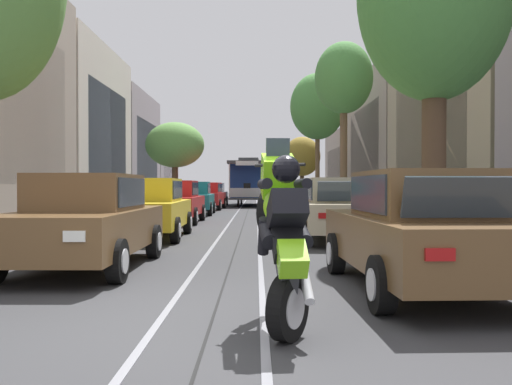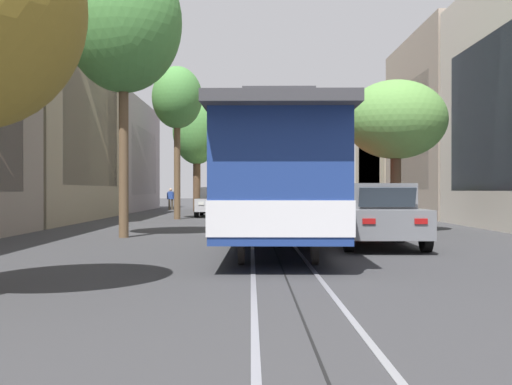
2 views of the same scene
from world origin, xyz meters
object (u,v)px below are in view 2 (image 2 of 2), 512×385
(street_tree_kerb_left_near, at_px, (317,142))
(street_tree_kerb_left_second, at_px, (396,120))
(parked_car_yellow_second_left, at_px, (298,200))
(parked_car_brown_near_right, at_px, (223,199))
(parked_car_brown_near_left, at_px, (292,199))
(parked_car_teal_fourth_left, at_px, (323,204))
(parked_car_red_fifth_left, at_px, (338,208))
(motorcycle_with_rider, at_px, (249,196))
(parked_car_red_mid_left, at_px, (310,202))
(parked_car_grey_sixth_left, at_px, (377,215))
(cable_car_trolley, at_px, (276,179))
(street_tree_kerb_right_second, at_px, (177,99))
(parked_car_silver_mid_right, at_px, (216,202))
(street_tree_kerb_right_mid, at_px, (124,23))
(street_tree_kerb_right_near, at_px, (197,131))
(pedestrian_on_left_pavement, at_px, (171,198))
(parked_car_beige_second_right, at_px, (220,200))

(street_tree_kerb_left_near, distance_m, street_tree_kerb_left_second, 22.69)
(parked_car_yellow_second_left, xyz_separation_m, parked_car_brown_near_right, (5.03, -7.11, 0.00))
(parked_car_brown_near_right, bearing_deg, street_tree_kerb_left_second, 105.87)
(parked_car_brown_near_left, height_order, parked_car_teal_fourth_left, same)
(parked_car_yellow_second_left, height_order, parked_car_red_fifth_left, same)
(motorcycle_with_rider, bearing_deg, street_tree_kerb_left_second, 100.80)
(parked_car_red_mid_left, relative_size, parked_car_grey_sixth_left, 0.99)
(cable_car_trolley, bearing_deg, street_tree_kerb_left_near, -98.03)
(parked_car_red_fifth_left, xyz_separation_m, street_tree_kerb_left_second, (-1.93, 0.30, 2.99))
(parked_car_brown_near_left, relative_size, street_tree_kerb_right_second, 0.58)
(parked_car_silver_mid_right, distance_m, street_tree_kerb_right_second, 6.17)
(street_tree_kerb_right_mid, bearing_deg, street_tree_kerb_left_near, -108.81)
(parked_car_brown_near_left, bearing_deg, cable_car_trolley, 85.39)
(parked_car_grey_sixth_left, height_order, street_tree_kerb_right_near, street_tree_kerb_right_near)
(parked_car_red_mid_left, relative_size, street_tree_kerb_right_near, 0.56)
(parked_car_red_fifth_left, distance_m, parked_car_grey_sixth_left, 5.66)
(parked_car_teal_fourth_left, height_order, street_tree_kerb_left_near, street_tree_kerb_left_near)
(parked_car_silver_mid_right, bearing_deg, pedestrian_on_left_pavement, -70.66)
(parked_car_yellow_second_left, bearing_deg, parked_car_brown_near_left, -89.93)
(parked_car_silver_mid_right, bearing_deg, parked_car_teal_fourth_left, 128.77)
(pedestrian_on_left_pavement, bearing_deg, street_tree_kerb_left_second, 114.78)
(parked_car_brown_near_right, distance_m, parked_car_silver_mid_right, 12.48)
(parked_car_yellow_second_left, height_order, street_tree_kerb_right_mid, street_tree_kerb_right_mid)
(street_tree_kerb_right_mid, bearing_deg, parked_car_silver_mid_right, -97.49)
(parked_car_yellow_second_left, relative_size, parked_car_red_mid_left, 1.00)
(parked_car_red_fifth_left, xyz_separation_m, street_tree_kerb_right_second, (6.59, -8.73, 5.07))
(parked_car_yellow_second_left, xyz_separation_m, street_tree_kerb_right_mid, (6.76, 19.85, 5.61))
(parked_car_brown_near_left, bearing_deg, parked_car_yellow_second_left, 90.07)
(parked_car_yellow_second_left, distance_m, cable_car_trolley, 24.41)
(cable_car_trolley, height_order, pedestrian_on_left_pavement, cable_car_trolley)
(street_tree_kerb_right_mid, relative_size, pedestrian_on_left_pavement, 5.48)
(street_tree_kerb_right_near, xyz_separation_m, cable_car_trolley, (-4.22, 27.13, -3.74))
(parked_car_brown_near_left, relative_size, street_tree_kerb_left_second, 0.85)
(parked_car_grey_sixth_left, height_order, street_tree_kerb_left_near, street_tree_kerb_left_near)
(parked_car_red_fifth_left, bearing_deg, street_tree_kerb_left_second, 171.13)
(street_tree_kerb_left_near, height_order, street_tree_kerb_right_near, street_tree_kerb_right_near)
(street_tree_kerb_right_mid, bearing_deg, pedestrian_on_left_pavement, -85.55)
(parked_car_brown_near_left, height_order, street_tree_kerb_right_mid, street_tree_kerb_right_mid)
(parked_car_beige_second_right, bearing_deg, street_tree_kerb_right_mid, 84.91)
(street_tree_kerb_right_near, bearing_deg, parked_car_silver_mid_right, 102.03)
(street_tree_kerb_right_second, distance_m, motorcycle_with_rider, 18.50)
(parked_car_beige_second_right, height_order, parked_car_silver_mid_right, same)
(parked_car_silver_mid_right, xyz_separation_m, street_tree_kerb_left_second, (-6.82, 12.11, 2.99))
(parked_car_red_fifth_left, distance_m, motorcycle_with_rider, 26.42)
(parked_car_red_mid_left, distance_m, pedestrian_on_left_pavement, 14.62)
(street_tree_kerb_left_near, height_order, cable_car_trolley, street_tree_kerb_left_near)
(motorcycle_with_rider, bearing_deg, parked_car_silver_mid_right, 83.05)
(parked_car_teal_fourth_left, distance_m, street_tree_kerb_right_second, 9.01)
(parked_car_red_fifth_left, xyz_separation_m, street_tree_kerb_left_near, (-1.73, -22.36, 4.08))
(parked_car_silver_mid_right, xyz_separation_m, street_tree_kerb_right_near, (1.75, -8.22, 4.60))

